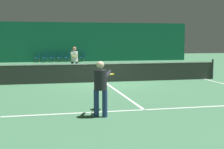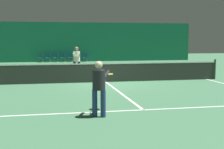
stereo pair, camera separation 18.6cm
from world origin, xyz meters
TOP-DOWN VIEW (x-y plane):
  - ground_plane at (0.00, 0.00)m, footprint 60.00×60.00m
  - backdrop_curtain at (0.00, 15.30)m, footprint 23.00×0.12m
  - court_line_baseline_far at (0.00, 11.90)m, footprint 11.00×0.10m
  - court_line_service_far at (0.00, 6.40)m, footprint 8.25×0.10m
  - court_line_service_near at (0.00, -6.40)m, footprint 8.25×0.10m
  - court_line_sideline_right at (5.50, 0.00)m, footprint 0.10×23.80m
  - court_line_centre at (0.00, 0.00)m, footprint 0.10×12.80m
  - tennis_net at (0.00, 0.00)m, footprint 12.00×0.10m
  - player_near at (-1.42, -6.92)m, footprint 0.86×1.31m
  - player_far at (-1.18, 3.20)m, footprint 0.52×1.40m
  - courtside_chair_0 at (-3.52, 14.75)m, footprint 0.44×0.44m
  - courtside_chair_1 at (-2.82, 14.75)m, footprint 0.44×0.44m
  - courtside_chair_2 at (-2.12, 14.75)m, footprint 0.44×0.44m
  - courtside_chair_3 at (-1.43, 14.75)m, footprint 0.44×0.44m
  - courtside_chair_4 at (-0.73, 14.75)m, footprint 0.44×0.44m
  - courtside_chair_5 at (-0.03, 14.75)m, footprint 0.44×0.44m
  - courtside_chair_6 at (0.66, 14.75)m, footprint 0.44×0.44m

SIDE VIEW (x-z plane):
  - ground_plane at x=0.00m, z-range 0.00..0.00m
  - court_line_baseline_far at x=0.00m, z-range 0.00..0.00m
  - court_line_service_far at x=0.00m, z-range 0.00..0.00m
  - court_line_service_near at x=0.00m, z-range 0.00..0.00m
  - court_line_sideline_right at x=5.50m, z-range 0.00..0.00m
  - court_line_centre at x=0.00m, z-range 0.00..0.00m
  - courtside_chair_0 at x=-3.52m, z-range 0.07..0.91m
  - courtside_chair_1 at x=-2.82m, z-range 0.07..0.91m
  - courtside_chair_2 at x=-2.12m, z-range 0.07..0.91m
  - courtside_chair_3 at x=-1.43m, z-range 0.07..0.91m
  - courtside_chair_4 at x=-0.73m, z-range 0.07..0.91m
  - courtside_chair_5 at x=-0.03m, z-range 0.07..0.91m
  - courtside_chair_6 at x=0.66m, z-range 0.07..0.91m
  - tennis_net at x=0.00m, z-range -0.02..1.05m
  - player_near at x=-1.42m, z-range 0.13..1.66m
  - player_far at x=-1.18m, z-range 0.14..1.84m
  - backdrop_curtain at x=0.00m, z-range 0.00..3.80m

